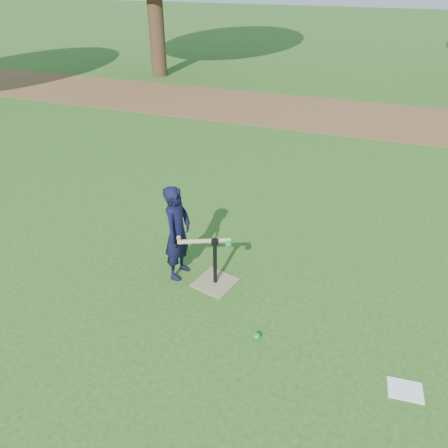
% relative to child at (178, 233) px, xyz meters
% --- Properties ---
extents(ground, '(80.00, 80.00, 0.00)m').
position_rel_child_xyz_m(ground, '(0.71, -0.28, -0.59)').
color(ground, '#285116').
rests_on(ground, ground).
extents(dirt_strip, '(24.00, 3.00, 0.01)m').
position_rel_child_xyz_m(dirt_strip, '(0.71, 7.22, -0.58)').
color(dirt_strip, brown).
rests_on(dirt_strip, ground).
extents(child, '(0.30, 0.44, 1.18)m').
position_rel_child_xyz_m(child, '(0.00, 0.00, 0.00)').
color(child, black).
rests_on(child, ground).
extents(wiffle_ball_ground, '(0.08, 0.08, 0.08)m').
position_rel_child_xyz_m(wiffle_ball_ground, '(1.18, -0.72, -0.55)').
color(wiffle_ball_ground, '#0D8F33').
rests_on(wiffle_ball_ground, ground).
extents(clipboard, '(0.32, 0.26, 0.01)m').
position_rel_child_xyz_m(clipboard, '(2.60, -0.86, -0.58)').
color(clipboard, white).
rests_on(clipboard, ground).
extents(batting_tee, '(0.52, 0.52, 0.61)m').
position_rel_child_xyz_m(batting_tee, '(0.47, -0.03, -0.48)').
color(batting_tee, '#8A7E58').
rests_on(batting_tee, ground).
extents(swing_action, '(0.65, 0.29, 0.08)m').
position_rel_child_xyz_m(swing_action, '(0.38, -0.04, -0.01)').
color(swing_action, tan).
rests_on(swing_action, ground).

